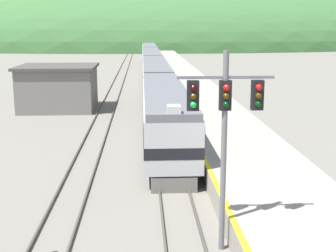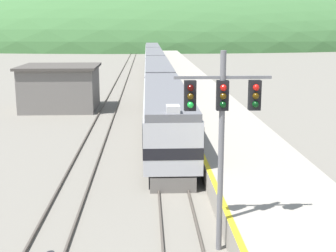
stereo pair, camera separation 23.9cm
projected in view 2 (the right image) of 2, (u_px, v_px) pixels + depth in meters
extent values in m
cube|color=#4C443D|center=(150.00, 73.00, 78.62)|extent=(0.08, 180.00, 0.16)
cube|color=#4C443D|center=(158.00, 73.00, 78.68)|extent=(0.08, 180.00, 0.16)
cube|color=#4C443D|center=(121.00, 73.00, 78.40)|extent=(0.08, 180.00, 0.16)
cube|color=#4C443D|center=(129.00, 73.00, 78.46)|extent=(0.08, 180.00, 0.16)
cube|color=#9E9689|center=(191.00, 85.00, 59.21)|extent=(5.51, 140.00, 1.12)
cube|color=yellow|center=(170.00, 80.00, 58.98)|extent=(0.24, 140.00, 0.01)
ellipsoid|color=#3D6B38|center=(150.00, 47.00, 174.62)|extent=(198.98, 89.54, 48.08)
cube|color=slate|center=(60.00, 89.00, 44.83)|extent=(6.82, 6.31, 3.99)
cube|color=#47423D|center=(59.00, 67.00, 44.38)|extent=(7.32, 6.81, 0.24)
cube|color=black|center=(165.00, 138.00, 31.93)|extent=(2.37, 18.09, 0.85)
cube|color=#BCBCC1|center=(165.00, 113.00, 31.56)|extent=(2.89, 19.25, 2.64)
cube|color=black|center=(165.00, 116.00, 31.61)|extent=(2.92, 19.27, 0.58)
cube|color=black|center=(165.00, 104.00, 31.44)|extent=(2.92, 18.09, 0.79)
cube|color=slate|center=(165.00, 91.00, 31.24)|extent=(2.72, 19.25, 0.40)
cube|color=black|center=(172.00, 133.00, 23.15)|extent=(2.93, 2.20, 1.06)
cube|color=#BCBCC1|center=(173.00, 109.00, 22.20)|extent=(0.64, 0.80, 0.36)
cube|color=slate|center=(173.00, 185.00, 22.74)|extent=(2.26, 0.40, 0.77)
cube|color=black|center=(158.00, 93.00, 53.31)|extent=(2.37, 21.39, 0.85)
cube|color=#BCBCC1|center=(158.00, 77.00, 52.94)|extent=(2.89, 22.75, 2.64)
cube|color=black|center=(158.00, 79.00, 52.99)|extent=(2.92, 22.77, 0.58)
cube|color=black|center=(158.00, 72.00, 52.82)|extent=(2.92, 21.39, 0.79)
cube|color=slate|center=(158.00, 64.00, 52.62)|extent=(2.72, 22.75, 0.40)
cube|color=black|center=(154.00, 72.00, 76.40)|extent=(2.37, 21.39, 0.85)
cube|color=#BCBCC1|center=(154.00, 61.00, 76.03)|extent=(2.89, 22.75, 2.64)
cube|color=black|center=(154.00, 63.00, 76.08)|extent=(2.92, 22.77, 0.58)
cube|color=black|center=(154.00, 58.00, 75.91)|extent=(2.92, 21.39, 0.79)
cube|color=slate|center=(154.00, 52.00, 75.71)|extent=(2.72, 22.75, 0.40)
cube|color=black|center=(152.00, 61.00, 99.50)|extent=(2.37, 21.39, 0.85)
cube|color=#BCBCC1|center=(152.00, 53.00, 99.13)|extent=(2.89, 22.75, 2.64)
cube|color=black|center=(152.00, 54.00, 99.17)|extent=(2.92, 22.77, 0.58)
cube|color=black|center=(152.00, 50.00, 99.00)|extent=(2.92, 21.39, 0.79)
cube|color=slate|center=(152.00, 46.00, 98.80)|extent=(2.72, 22.75, 0.40)
cylinder|color=slate|center=(221.00, 154.00, 16.25)|extent=(0.20, 0.20, 7.16)
cube|color=slate|center=(223.00, 77.00, 15.69)|extent=(3.30, 0.10, 0.10)
cube|color=black|center=(190.00, 96.00, 15.77)|extent=(0.40, 0.28, 1.02)
sphere|color=#3C0504|center=(191.00, 88.00, 15.54)|extent=(0.22, 0.22, 0.22)
sphere|color=#412C05|center=(191.00, 96.00, 15.60)|extent=(0.22, 0.22, 0.22)
sphere|color=green|center=(190.00, 105.00, 15.66)|extent=(0.22, 0.22, 0.22)
cube|color=black|center=(222.00, 95.00, 15.82)|extent=(0.40, 0.28, 1.02)
sphere|color=red|center=(223.00, 88.00, 15.59)|extent=(0.22, 0.22, 0.22)
sphere|color=#412C05|center=(223.00, 96.00, 15.65)|extent=(0.22, 0.22, 0.22)
sphere|color=black|center=(223.00, 105.00, 15.71)|extent=(0.22, 0.22, 0.22)
cube|color=black|center=(255.00, 95.00, 15.86)|extent=(0.40, 0.28, 1.02)
sphere|color=red|center=(256.00, 87.00, 15.64)|extent=(0.22, 0.22, 0.22)
sphere|color=#412C05|center=(256.00, 96.00, 15.70)|extent=(0.22, 0.22, 0.22)
sphere|color=black|center=(255.00, 104.00, 15.76)|extent=(0.22, 0.22, 0.22)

